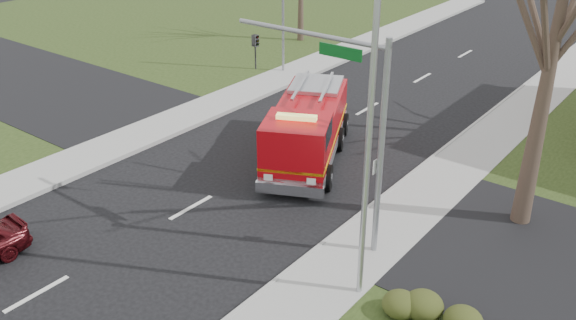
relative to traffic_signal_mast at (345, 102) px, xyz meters
The scene contains 9 objects.
ground 7.18m from the traffic_signal_mast, 163.94° to the right, with size 120.00×120.00×0.00m, color black.
sidewalk_right 4.97m from the traffic_signal_mast, 56.58° to the right, with size 2.40×80.00×0.15m, color #989792.
sidewalk_left 12.41m from the traffic_signal_mast, behind, with size 2.40×80.00×0.15m, color #989792.
hedge_corner 6.14m from the traffic_signal_mast, 33.41° to the right, with size 2.80×2.00×0.90m, color #343F16.
bare_tree_near 6.78m from the traffic_signal_mast, 46.37° to the left, with size 6.00×6.00×12.00m.
traffic_signal_mast is the anchor object (origin of this frame).
streetlight_pole 2.78m from the traffic_signal_mast, 46.02° to the right, with size 1.48×0.16×8.40m.
utility_pole_far 17.38m from the traffic_signal_mast, 133.85° to the left, with size 0.14×0.14×7.00m, color gray.
fire_engine 6.79m from the traffic_signal_mast, 136.22° to the left, with size 5.26×7.41×2.85m.
Camera 1 is at (13.96, -12.56, 10.93)m, focal length 38.00 mm.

